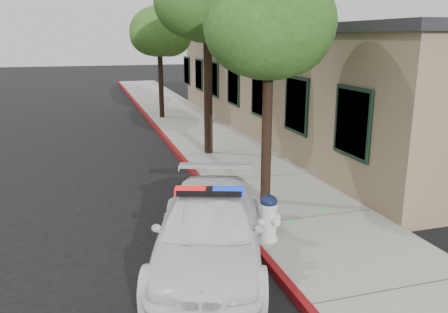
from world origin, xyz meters
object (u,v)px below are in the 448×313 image
at_px(fire_hydrant, 269,217).
at_px(street_tree_near, 270,29).
at_px(clapboard_building, 321,81).
at_px(street_tree_mid, 207,1).
at_px(street_tree_far, 160,34).
at_px(police_car, 210,230).

height_order(fire_hydrant, street_tree_near, street_tree_near).
distance_m(clapboard_building, street_tree_mid, 6.94).
relative_size(street_tree_near, street_tree_far, 1.02).
xyz_separation_m(police_car, street_tree_near, (2.01, 2.38, 3.41)).
xyz_separation_m(fire_hydrant, street_tree_mid, (0.70, 6.94, 4.36)).
relative_size(fire_hydrant, street_tree_near, 0.17).
xyz_separation_m(clapboard_building, street_tree_mid, (-5.64, -2.85, 2.85)).
bearing_deg(street_tree_near, police_car, -130.21).
height_order(police_car, street_tree_mid, street_tree_mid).
bearing_deg(street_tree_near, fire_hydrant, -110.77).
bearing_deg(police_car, street_tree_mid, 93.50).
height_order(clapboard_building, police_car, clapboard_building).
relative_size(police_car, street_tree_mid, 0.76).
height_order(street_tree_near, street_tree_far, street_tree_near).
distance_m(police_car, fire_hydrant, 1.31).
bearing_deg(street_tree_near, street_tree_far, 91.77).
height_order(fire_hydrant, street_tree_far, street_tree_far).
bearing_deg(clapboard_building, street_tree_mid, -153.17).
distance_m(fire_hydrant, street_tree_near, 4.07).
bearing_deg(street_tree_far, street_tree_near, -88.23).
height_order(clapboard_building, street_tree_far, street_tree_far).
relative_size(street_tree_near, street_tree_mid, 0.82).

